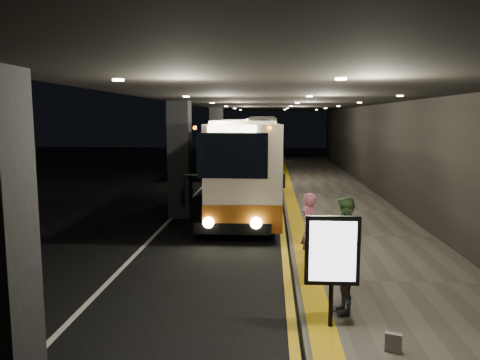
{
  "coord_description": "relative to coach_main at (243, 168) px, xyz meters",
  "views": [
    {
      "loc": [
        1.93,
        -13.43,
        3.79
      ],
      "look_at": [
        0.91,
        2.11,
        1.7
      ],
      "focal_mm": 35.0,
      "sensor_mm": 36.0,
      "label": 1
    }
  ],
  "objects": [
    {
      "name": "kerb_stripe_yellow",
      "position": [
        1.54,
        -0.68,
        -1.71
      ],
      "size": [
        0.18,
        50.0,
        0.01
      ],
      "primitive_type": "cube",
      "color": "gold",
      "rests_on": "ground"
    },
    {
      "name": "coach_third",
      "position": [
        0.24,
        27.61,
        0.08
      ],
      "size": [
        2.8,
        12.02,
        3.76
      ],
      "rotation": [
        0.0,
        0.0,
        0.03
      ],
      "color": "beige",
      "rests_on": "ground"
    },
    {
      "name": "info_sign",
      "position": [
        2.19,
        -11.25,
        -0.23
      ],
      "size": [
        0.94,
        0.12,
        1.98
      ],
      "rotation": [
        0.0,
        0.0,
        0.0
      ],
      "color": "black",
      "rests_on": "sidewalk"
    },
    {
      "name": "coach_main",
      "position": [
        0.0,
        0.0,
        0.0
      ],
      "size": [
        2.97,
        11.59,
        3.58
      ],
      "rotation": [
        0.0,
        0.0,
        0.05
      ],
      "color": "beige",
      "rests_on": "ground"
    },
    {
      "name": "tactile_strip",
      "position": [
        2.04,
        -0.68,
        -1.56
      ],
      "size": [
        0.5,
        50.0,
        0.01
      ],
      "primitive_type": "cube",
      "color": "gold",
      "rests_on": "sidewalk"
    },
    {
      "name": "sidewalk",
      "position": [
        3.94,
        -0.68,
        -1.64
      ],
      "size": [
        4.5,
        50.0,
        0.15
      ],
      "primitive_type": "cube",
      "color": "#514C44",
      "rests_on": "ground"
    },
    {
      "name": "stanchion_post",
      "position": [
        2.09,
        -6.49,
        -1.02
      ],
      "size": [
        0.05,
        0.05,
        1.11
      ],
      "primitive_type": "cylinder",
      "color": "black",
      "rests_on": "sidewalk"
    },
    {
      "name": "lane_line_white",
      "position": [
        -2.61,
        -0.68,
        -1.71
      ],
      "size": [
        0.12,
        50.0,
        0.01
      ],
      "primitive_type": "cube",
      "color": "silver",
      "rests_on": "ground"
    },
    {
      "name": "support_columns",
      "position": [
        -2.31,
        -1.68,
        0.48
      ],
      "size": [
        0.8,
        24.8,
        4.4
      ],
      "color": "black",
      "rests_on": "ground"
    },
    {
      "name": "terminal_wall",
      "position": [
        6.19,
        -0.68,
        1.28
      ],
      "size": [
        0.1,
        50.0,
        6.0
      ],
      "primitive_type": "cube",
      "color": "black",
      "rests_on": "ground"
    },
    {
      "name": "passenger_waiting_grey",
      "position": [
        2.5,
        -10.64,
        -0.82
      ],
      "size": [
        0.67,
        0.97,
        1.5
      ],
      "primitive_type": "imported",
      "rotation": [
        0.0,
        0.0,
        -1.3
      ],
      "color": "#47474B",
      "rests_on": "sidewalk"
    },
    {
      "name": "coach_second",
      "position": [
        0.06,
        13.86,
        -0.02
      ],
      "size": [
        2.7,
        11.34,
        3.54
      ],
      "rotation": [
        0.0,
        0.0,
        0.03
      ],
      "color": "beige",
      "rests_on": "ground"
    },
    {
      "name": "bag_polka",
      "position": [
        3.05,
        -12.07,
        -1.42
      ],
      "size": [
        0.27,
        0.19,
        0.3
      ],
      "primitive_type": "cube",
      "rotation": [
        0.0,
        0.0,
        -0.36
      ],
      "color": "black",
      "rests_on": "sidewalk"
    },
    {
      "name": "canopy",
      "position": [
        1.69,
        -0.68,
        2.88
      ],
      "size": [
        9.0,
        50.0,
        0.4
      ],
      "primitive_type": "cube",
      "color": "black",
      "rests_on": "support_columns"
    },
    {
      "name": "ground",
      "position": [
        -0.81,
        -5.68,
        -1.72
      ],
      "size": [
        90.0,
        90.0,
        0.0
      ],
      "primitive_type": "plane",
      "color": "black"
    },
    {
      "name": "passenger_waiting_green",
      "position": [
        2.84,
        -8.46,
        -0.65
      ],
      "size": [
        0.57,
        0.9,
        1.83
      ],
      "primitive_type": "imported",
      "rotation": [
        0.0,
        0.0,
        -1.6
      ],
      "color": "#4C7340",
      "rests_on": "sidewalk"
    },
    {
      "name": "passenger_boarding",
      "position": [
        2.12,
        -7.6,
        -0.68
      ],
      "size": [
        0.65,
        0.77,
        1.79
      ],
      "primitive_type": "imported",
      "rotation": [
        0.0,
        0.0,
        1.98
      ],
      "color": "#D46390",
      "rests_on": "sidewalk"
    }
  ]
}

